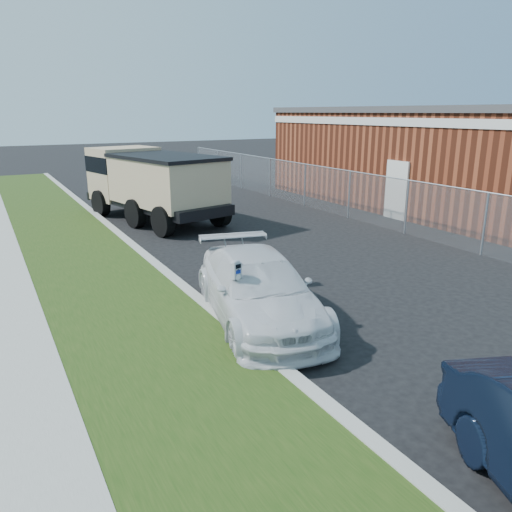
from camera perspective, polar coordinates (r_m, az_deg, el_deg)
ground at (r=10.91m, az=9.05°, el=-5.34°), size 120.00×120.00×0.00m
streetside at (r=10.71m, az=-22.83°, el=-6.49°), size 6.12×50.00×0.15m
chainlink_fence at (r=19.57m, az=10.65°, el=7.96°), size 0.06×30.06×30.00m
brick_building at (r=24.37m, az=20.41°, el=10.85°), size 9.20×14.20×4.17m
parking_meter at (r=8.96m, az=-2.27°, el=-2.69°), size 0.20×0.16×1.31m
white_wagon at (r=9.73m, az=0.08°, el=-3.71°), size 2.80×4.82×1.31m
dump_truck at (r=19.32m, az=-11.95°, el=8.38°), size 3.89×7.01×2.60m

